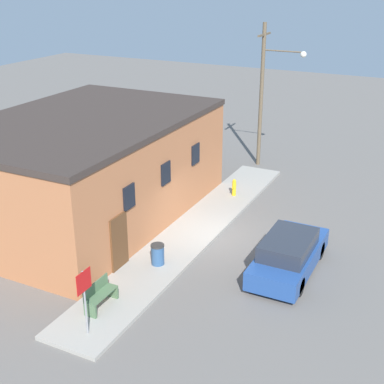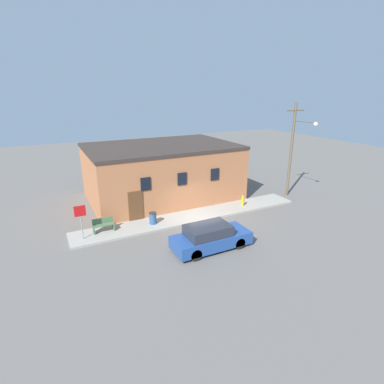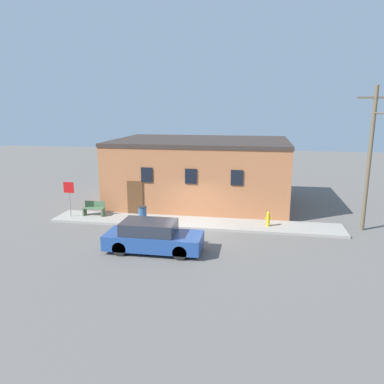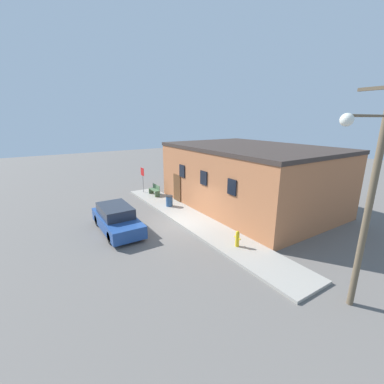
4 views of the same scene
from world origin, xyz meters
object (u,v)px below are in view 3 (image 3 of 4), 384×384
(trash_bin, at_px, (142,213))
(utility_pole, at_px, (371,153))
(bench, at_px, (94,209))
(fire_hydrant, at_px, (268,219))
(stop_sign, at_px, (69,193))
(parked_car, at_px, (153,237))

(trash_bin, height_order, utility_pole, utility_pole)
(bench, bearing_deg, trash_bin, -5.56)
(fire_hydrant, bearing_deg, bench, 178.09)
(fire_hydrant, xyz_separation_m, bench, (-10.49, 0.35, 0.00))
(stop_sign, relative_size, parked_car, 0.47)
(parked_car, bearing_deg, bench, 136.96)
(fire_hydrant, height_order, stop_sign, stop_sign)
(bench, bearing_deg, stop_sign, -159.87)
(utility_pole, distance_m, parked_car, 12.16)
(fire_hydrant, distance_m, stop_sign, 11.85)
(trash_bin, xyz_separation_m, parked_car, (1.86, -4.40, 0.17))
(trash_bin, distance_m, utility_pole, 13.00)
(utility_pole, bearing_deg, stop_sign, -178.11)
(bench, bearing_deg, fire_hydrant, -1.91)
(stop_sign, height_order, trash_bin, stop_sign)
(stop_sign, relative_size, utility_pole, 0.28)
(stop_sign, height_order, bench, stop_sign)
(fire_hydrant, distance_m, utility_pole, 6.36)
(stop_sign, height_order, parked_car, stop_sign)
(utility_pole, bearing_deg, trash_bin, -178.22)
(parked_car, bearing_deg, utility_pole, 24.36)
(bench, distance_m, parked_car, 6.91)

